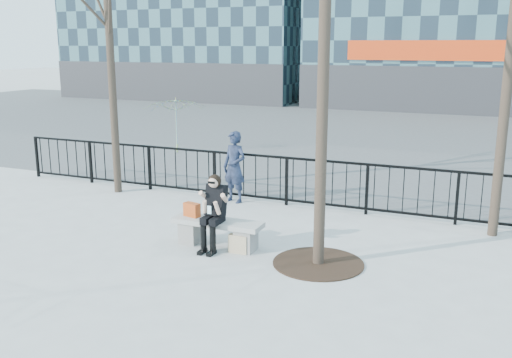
% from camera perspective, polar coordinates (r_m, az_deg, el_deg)
% --- Properties ---
extents(ground, '(120.00, 120.00, 0.00)m').
position_cam_1_polar(ground, '(10.28, -3.83, -6.72)').
color(ground, '#9A9995').
rests_on(ground, ground).
extents(street_surface, '(60.00, 23.00, 0.01)m').
position_cam_1_polar(street_surface, '(24.25, 12.47, 4.71)').
color(street_surface, '#474747').
rests_on(street_surface, ground).
extents(railing, '(14.00, 0.06, 1.10)m').
position_cam_1_polar(railing, '(12.75, 2.24, -0.12)').
color(railing, black).
rests_on(railing, ground).
extents(tree_grate, '(1.50, 1.50, 0.02)m').
position_cam_1_polar(tree_grate, '(9.53, 6.24, -8.37)').
color(tree_grate, black).
rests_on(tree_grate, ground).
extents(bench_main, '(1.65, 0.46, 0.49)m').
position_cam_1_polar(bench_main, '(10.18, -3.86, -5.13)').
color(bench_main, slate).
rests_on(bench_main, ground).
extents(seated_woman, '(0.50, 0.64, 1.34)m').
position_cam_1_polar(seated_woman, '(9.93, -4.31, -3.38)').
color(seated_woman, black).
rests_on(seated_woman, ground).
extents(handbag, '(0.33, 0.21, 0.25)m').
position_cam_1_polar(handbag, '(10.34, -6.43, -3.07)').
color(handbag, '#B44216').
rests_on(handbag, bench_main).
extents(shopping_bag, '(0.34, 0.13, 0.32)m').
position_cam_1_polar(shopping_bag, '(9.90, -1.77, -6.50)').
color(shopping_bag, beige).
rests_on(shopping_bag, ground).
extents(standing_man, '(0.67, 0.52, 1.63)m').
position_cam_1_polar(standing_man, '(12.89, -2.16, 1.21)').
color(standing_man, black).
rests_on(standing_man, ground).
extents(vendor_umbrella, '(2.32, 2.35, 1.84)m').
position_cam_1_polar(vendor_umbrella, '(18.93, -8.07, 5.32)').
color(vendor_umbrella, '#CBD22E').
rests_on(vendor_umbrella, ground).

